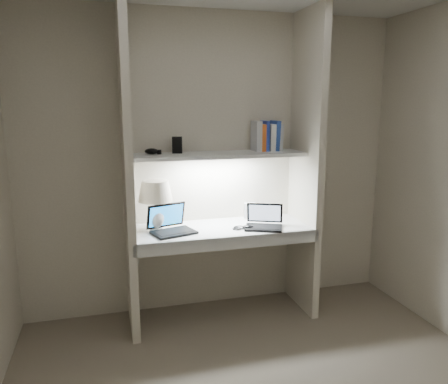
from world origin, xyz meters
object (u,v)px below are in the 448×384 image
object	(u,v)px
table_lamp	(155,197)
book_row	(267,137)
laptop_netbook	(264,222)
laptop_main	(171,226)
speaker	(250,210)

from	to	relation	value
table_lamp	book_row	distance (m)	1.06
laptop_netbook	laptop_main	bearing A→B (deg)	-161.46
book_row	laptop_netbook	bearing A→B (deg)	-112.60
table_lamp	laptop_netbook	xyz separation A→B (m)	(0.85, -0.17, -0.22)
laptop_main	speaker	size ratio (longest dim) A/B	2.84
table_lamp	speaker	world-z (taller)	table_lamp
laptop_netbook	speaker	xyz separation A→B (m)	(-0.02, 0.31, 0.03)
laptop_main	book_row	distance (m)	1.10
laptop_netbook	speaker	bearing A→B (deg)	116.89
table_lamp	laptop_netbook	size ratio (longest dim) A/B	1.08
book_row	speaker	bearing A→B (deg)	155.36
table_lamp	speaker	xyz separation A→B (m)	(0.83, 0.15, -0.20)
table_lamp	book_row	size ratio (longest dim) A/B	1.58
laptop_netbook	speaker	distance (m)	0.31
table_lamp	laptop_netbook	bearing A→B (deg)	-11.01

